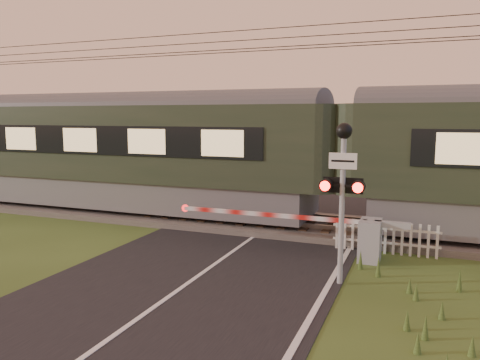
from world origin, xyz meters
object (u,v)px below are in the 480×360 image
at_px(train, 341,157).
at_px(crossing_signal, 343,175).
at_px(boom_gate, 359,237).
at_px(picket_fence, 385,238).

bearing_deg(train, crossing_signal, -80.37).
bearing_deg(crossing_signal, boom_gate, 86.08).
height_order(boom_gate, crossing_signal, crossing_signal).
distance_m(crossing_signal, picket_fence, 3.29).
bearing_deg(boom_gate, crossing_signal, -93.92).
distance_m(boom_gate, picket_fence, 0.93).
relative_size(boom_gate, crossing_signal, 1.80).
xyz_separation_m(train, crossing_signal, (0.76, -4.50, 0.03)).
bearing_deg(boom_gate, train, 108.85).
xyz_separation_m(crossing_signal, picket_fence, (0.70, 2.61, -1.88)).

